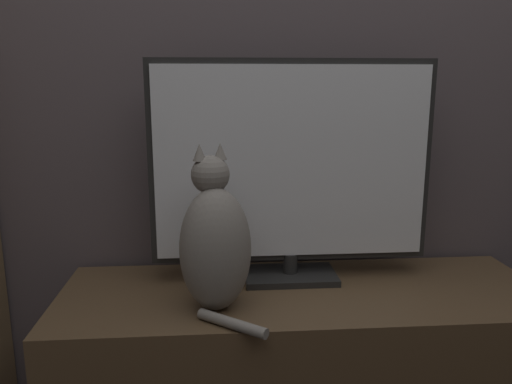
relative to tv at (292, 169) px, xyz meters
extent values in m
cube|color=#564C51|center=(0.03, 0.20, 0.42)|extent=(4.80, 0.05, 2.60)
cube|color=brown|center=(0.03, -0.10, -0.62)|extent=(1.45, 0.50, 0.53)
cube|color=black|center=(0.00, 0.00, -0.34)|extent=(0.29, 0.17, 0.02)
cylinder|color=black|center=(0.00, 0.00, -0.30)|extent=(0.04, 0.04, 0.06)
cube|color=black|center=(0.00, 0.00, 0.02)|extent=(0.86, 0.02, 0.62)
cube|color=white|center=(0.00, -0.01, 0.02)|extent=(0.83, 0.01, 0.58)
ellipsoid|color=gray|center=(-0.23, -0.20, -0.18)|extent=(0.24, 0.23, 0.34)
ellipsoid|color=black|center=(-0.25, -0.14, -0.20)|extent=(0.12, 0.09, 0.19)
sphere|color=gray|center=(-0.24, -0.17, 0.02)|extent=(0.13, 0.13, 0.10)
cone|color=gray|center=(-0.27, -0.18, 0.08)|extent=(0.04, 0.04, 0.04)
cone|color=gray|center=(-0.22, -0.16, 0.08)|extent=(0.04, 0.04, 0.04)
cylinder|color=gray|center=(-0.20, -0.32, -0.34)|extent=(0.18, 0.15, 0.03)
camera|label=1|loc=(-0.23, -1.48, 0.25)|focal=35.00mm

